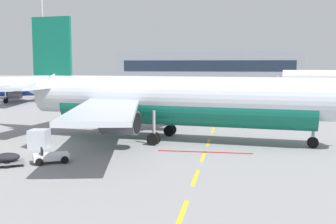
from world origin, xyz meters
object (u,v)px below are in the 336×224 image
object	(u,v)px
uld_cargo_container	(39,139)
baggage_train	(7,159)
airliner_foreground	(177,100)
apron_light_mast_near	(42,11)

from	to	relation	value
uld_cargo_container	baggage_train	bearing A→B (deg)	-82.30
airliner_foreground	apron_light_mast_near	size ratio (longest dim) A/B	1.17
airliner_foreground	apron_light_mast_near	distance (m)	56.35
apron_light_mast_near	uld_cargo_container	bearing A→B (deg)	-64.87
baggage_train	apron_light_mast_near	bearing A→B (deg)	113.15
airliner_foreground	uld_cargo_container	size ratio (longest dim) A/B	20.07
airliner_foreground	uld_cargo_container	bearing A→B (deg)	-155.40
baggage_train	uld_cargo_container	world-z (taller)	uld_cargo_container
airliner_foreground	uld_cargo_container	world-z (taller)	airliner_foreground
baggage_train	uld_cargo_container	distance (m)	6.90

